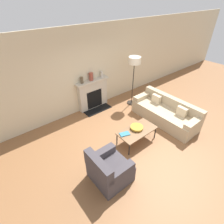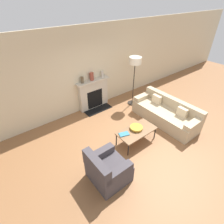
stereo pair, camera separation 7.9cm
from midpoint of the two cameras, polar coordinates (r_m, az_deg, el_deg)
name	(u,v)px [view 1 (the left image)]	position (r m, az deg, el deg)	size (l,w,h in m)	color
ground_plane	(134,143)	(5.29, 6.73, -9.87)	(18.00, 18.00, 0.00)	brown
wall_back	(85,71)	(6.19, -9.26, 13.02)	(18.00, 0.06, 2.90)	beige
fireplace	(93,95)	(6.54, -6.53, 5.70)	(1.28, 0.59, 1.12)	beige
couch	(165,113)	(6.18, 16.68, -0.26)	(0.88, 2.25, 0.78)	tan
armchair_near	(109,170)	(4.20, -1.62, -18.34)	(0.82, 0.84, 0.87)	#423D42
coffee_table	(137,131)	(5.07, 7.71, -6.12)	(1.15, 0.58, 0.43)	brown
bowl	(137,127)	(5.07, 7.64, -4.98)	(0.37, 0.37, 0.08)	#BC8E2D
book	(125,134)	(4.87, 3.69, -7.16)	(0.31, 0.24, 0.02)	teal
floor_lamp	(134,65)	(6.38, 6.93, 15.08)	(0.43, 0.43, 1.85)	black
mantel_vase_left	(82,80)	(6.07, -10.24, 10.18)	(0.10, 0.10, 0.22)	brown
mantel_vase_center_left	(91,77)	(6.23, -7.20, 11.40)	(0.15, 0.15, 0.27)	brown
mantel_vase_center_right	(102,74)	(6.47, -3.72, 12.26)	(0.09, 0.09, 0.22)	beige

